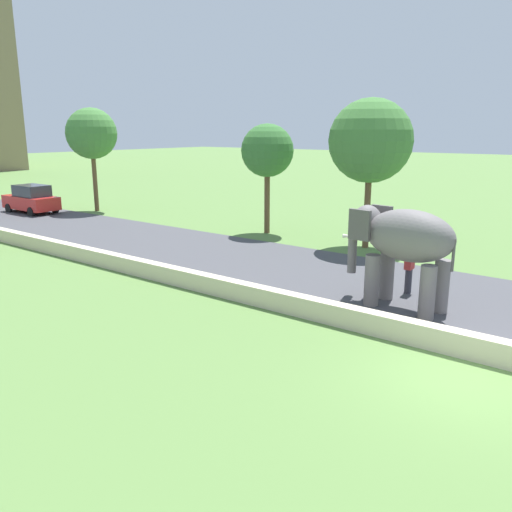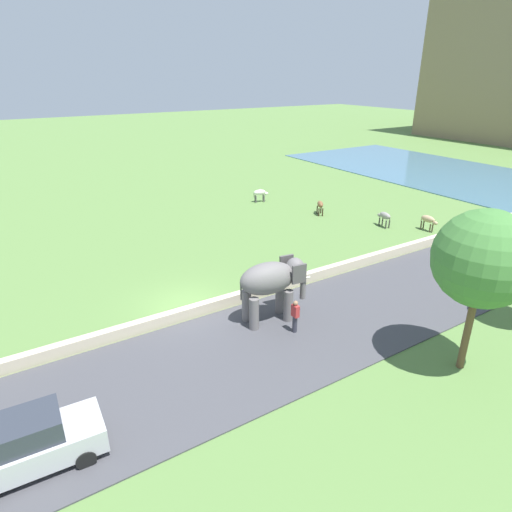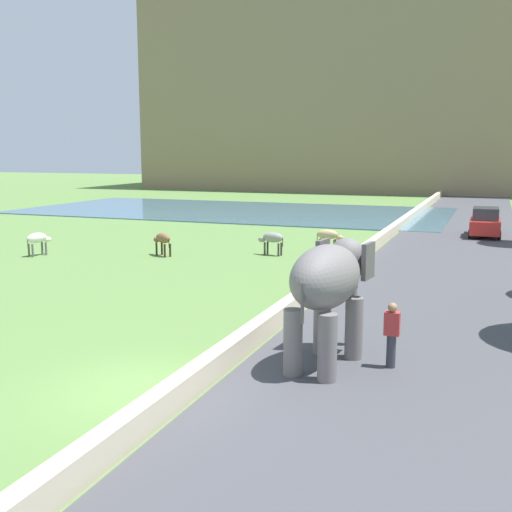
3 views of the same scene
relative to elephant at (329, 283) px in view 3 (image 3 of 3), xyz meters
name	(u,v)px [view 3 (image 3 of 3)]	position (x,y,z in m)	size (l,w,h in m)	color
ground_plane	(140,389)	(-3.45, -2.93, -2.04)	(220.00, 220.00, 0.00)	#567A3D
road_surface	(447,257)	(1.55, 17.07, -2.01)	(7.00, 120.00, 0.06)	#424247
barrier_wall	(361,254)	(-2.25, 15.07, -1.74)	(0.40, 110.00, 0.59)	beige
lake	(233,211)	(-17.45, 35.27, -2.00)	(36.00, 18.00, 0.08)	#426B84
hill_distant	(398,94)	(-9.45, 74.11, 10.74)	(64.00, 28.00, 25.55)	#897556
elephant	(329,283)	(0.00, 0.00, 0.00)	(1.73, 3.55, 2.99)	slate
person_beside_elephant	(392,334)	(1.47, 0.26, -1.16)	(0.36, 0.22, 1.63)	#33333D
car_red	(485,222)	(3.12, 25.50, -1.14)	(1.83, 4.02, 1.80)	red
cow_grey	(272,239)	(-6.64, 14.79, -1.20)	(1.42, 0.60, 1.15)	gray
cow_white	(38,239)	(-17.41, 10.52, -1.20)	(0.69, 1.42, 1.15)	silver
cow_brown	(162,239)	(-11.62, 12.65, -1.20)	(1.37, 0.97, 1.15)	brown
cow_tan	(329,236)	(-4.30, 16.85, -1.20)	(1.40, 0.49, 1.15)	tan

